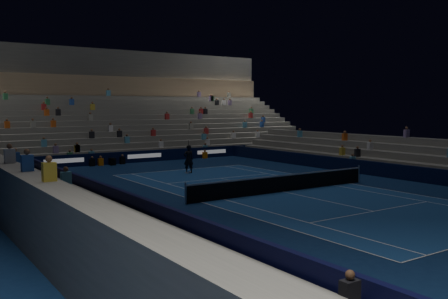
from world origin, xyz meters
name	(u,v)px	position (x,y,z in m)	size (l,w,h in m)	color
ground	(283,192)	(0.00, 0.00, 0.00)	(90.00, 90.00, 0.00)	#0B2047
court_surface	(283,192)	(0.00, 0.00, 0.01)	(10.97, 23.77, 0.01)	navy
sponsor_barrier_far	(144,156)	(0.00, 18.50, 0.50)	(44.00, 0.25, 1.00)	black
sponsor_barrier_east	(391,171)	(9.70, 0.00, 0.50)	(0.25, 37.00, 1.00)	black
sponsor_barrier_west	(123,202)	(-9.70, 0.00, 0.50)	(0.25, 37.00, 1.00)	black
grandstand_main	(104,121)	(0.00, 27.90, 3.38)	(44.00, 15.20, 11.20)	slate
grandstand_east	(422,162)	(13.17, 0.00, 0.92)	(5.00, 37.00, 2.50)	slate
grandstand_west	(46,201)	(-13.17, 0.00, 0.92)	(5.00, 37.00, 2.50)	slate
tennis_net	(283,183)	(0.00, 0.00, 0.50)	(12.90, 0.10, 1.10)	#B2B2B7
tennis_player	(189,159)	(-0.45, 9.94, 1.03)	(0.75, 0.49, 2.06)	black
broadcast_camera	(112,161)	(-3.20, 17.77, 0.31)	(0.45, 0.90, 0.60)	black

